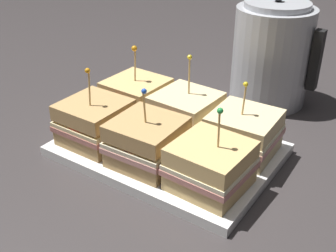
% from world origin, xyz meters
% --- Properties ---
extents(ground_plane, '(6.00, 6.00, 0.00)m').
position_xyz_m(ground_plane, '(0.00, 0.00, 0.00)').
color(ground_plane, '#383333').
extents(serving_platter, '(0.38, 0.27, 0.02)m').
position_xyz_m(serving_platter, '(0.00, 0.00, 0.01)').
color(serving_platter, white).
rests_on(serving_platter, ground_plane).
extents(sandwich_front_left, '(0.12, 0.12, 0.15)m').
position_xyz_m(sandwich_front_left, '(-0.12, -0.06, 0.06)').
color(sandwich_front_left, tan).
rests_on(sandwich_front_left, serving_platter).
extents(sandwich_front_center, '(0.12, 0.12, 0.14)m').
position_xyz_m(sandwich_front_center, '(-0.00, -0.06, 0.06)').
color(sandwich_front_center, tan).
rests_on(sandwich_front_center, serving_platter).
extents(sandwich_front_right, '(0.12, 0.12, 0.14)m').
position_xyz_m(sandwich_front_right, '(0.12, -0.06, 0.06)').
color(sandwich_front_right, tan).
rests_on(sandwich_front_right, serving_platter).
extents(sandwich_back_left, '(0.12, 0.12, 0.15)m').
position_xyz_m(sandwich_back_left, '(-0.12, 0.06, 0.06)').
color(sandwich_back_left, tan).
rests_on(sandwich_back_left, serving_platter).
extents(sandwich_back_center, '(0.12, 0.12, 0.15)m').
position_xyz_m(sandwich_back_center, '(-0.00, 0.06, 0.06)').
color(sandwich_back_center, beige).
rests_on(sandwich_back_center, serving_platter).
extents(sandwich_back_right, '(0.12, 0.12, 0.14)m').
position_xyz_m(sandwich_back_right, '(0.12, 0.06, 0.06)').
color(sandwich_back_right, beige).
rests_on(sandwich_back_right, serving_platter).
extents(kettle_steel, '(0.19, 0.17, 0.25)m').
position_xyz_m(kettle_steel, '(0.06, 0.32, 0.11)').
color(kettle_steel, '#B7BABF').
rests_on(kettle_steel, ground_plane).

